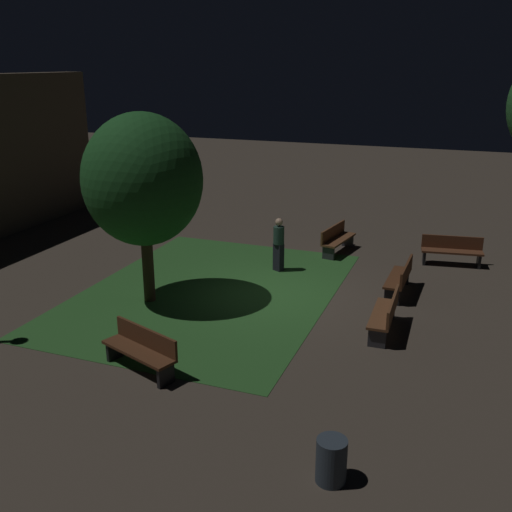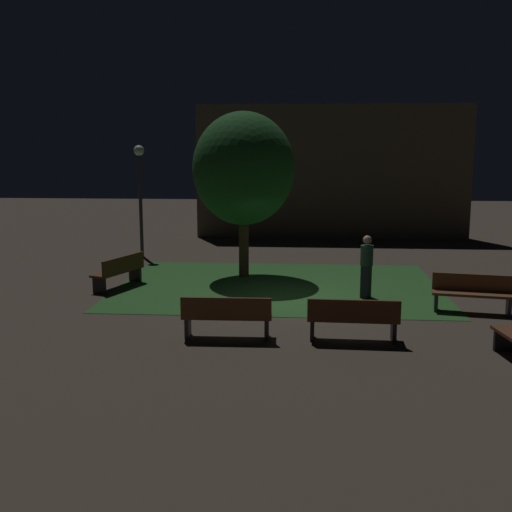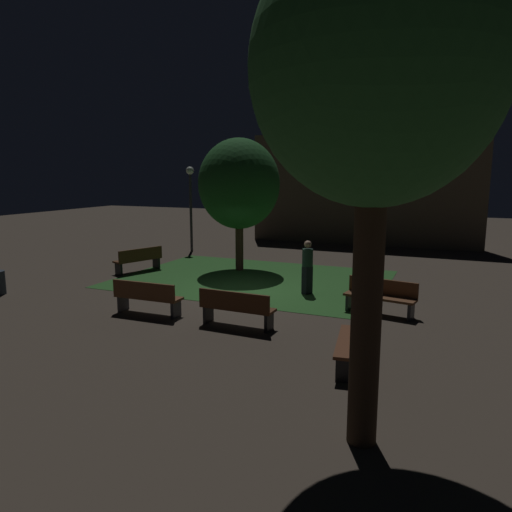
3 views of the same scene
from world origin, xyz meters
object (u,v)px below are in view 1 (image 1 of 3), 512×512
at_px(pedestrian, 279,243).
at_px(bench_path_side, 386,313).
at_px(tree_back_left, 143,180).
at_px(bench_front_right, 452,250).
at_px(bench_front_left, 141,349).
at_px(bench_by_lamp, 401,277).
at_px(bench_near_trees, 337,238).
at_px(trash_bin, 331,461).

bearing_deg(pedestrian, bench_path_side, -130.72).
xyz_separation_m(bench_path_side, tree_back_left, (-0.22, 6.04, 2.69)).
xyz_separation_m(bench_path_side, bench_front_right, (5.50, -1.15, 0.00)).
relative_size(bench_path_side, bench_front_left, 0.98).
distance_m(bench_by_lamp, bench_near_trees, 3.81).
bearing_deg(bench_front_left, tree_back_left, 28.05).
bearing_deg(bench_path_side, bench_by_lamp, 0.00).
height_order(bench_path_side, trash_bin, bench_path_side).
bearing_deg(bench_front_left, bench_near_trees, -12.02).
distance_m(bench_path_side, bench_near_trees, 5.96).
height_order(bench_near_trees, trash_bin, bench_near_trees).
height_order(bench_path_side, tree_back_left, tree_back_left).
bearing_deg(bench_path_side, bench_front_left, 128.74).
bearing_deg(bench_by_lamp, bench_path_side, -180.00).
relative_size(bench_path_side, bench_by_lamp, 1.00).
bearing_deg(bench_near_trees, bench_by_lamp, -140.52).
bearing_deg(tree_back_left, bench_front_right, -51.51).
distance_m(bench_near_trees, pedestrian, 2.64).
distance_m(bench_near_trees, tree_back_left, 7.24).
height_order(bench_by_lamp, bench_near_trees, same).
distance_m(trash_bin, pedestrian, 9.24).
distance_m(tree_back_left, pedestrian, 4.73).
distance_m(bench_front_right, pedestrian, 5.35).
xyz_separation_m(bench_front_left, pedestrian, (6.59, -0.69, 0.37)).
bearing_deg(bench_by_lamp, trash_bin, -179.84).
relative_size(bench_path_side, trash_bin, 2.57).
bearing_deg(bench_front_left, bench_front_right, -31.38).
relative_size(bench_near_trees, pedestrian, 1.15).
bearing_deg(tree_back_left, bench_front_left, -151.95).
xyz_separation_m(trash_bin, pedestrian, (8.47, 3.65, 0.50)).
relative_size(tree_back_left, pedestrian, 2.99).
bearing_deg(bench_by_lamp, bench_near_trees, 39.48).
bearing_deg(bench_front_right, trash_bin, 174.07).
bearing_deg(bench_by_lamp, bench_front_left, 144.14).
bearing_deg(bench_path_side, tree_back_left, 92.11).
distance_m(bench_path_side, tree_back_left, 6.62).
distance_m(bench_path_side, bench_by_lamp, 2.51).
relative_size(bench_by_lamp, tree_back_left, 0.38).
relative_size(bench_by_lamp, bench_near_trees, 0.98).
xyz_separation_m(bench_front_right, trash_bin, (-10.84, 1.13, -0.13)).
distance_m(bench_front_left, bench_near_trees, 9.11).
bearing_deg(bench_front_right, bench_by_lamp, 158.97).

